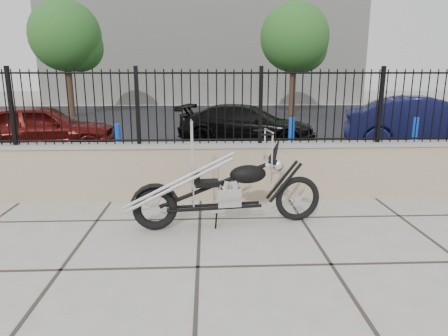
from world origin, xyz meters
TOP-DOWN VIEW (x-y plane):
  - ground_plane at (0.00, 0.00)m, footprint 90.00×90.00m
  - parking_lot at (0.00, 12.50)m, footprint 30.00×30.00m
  - retaining_wall at (0.00, 2.50)m, footprint 14.00×0.36m
  - iron_fence at (0.00, 2.50)m, footprint 14.00×0.08m
  - background_building at (0.00, 26.50)m, footprint 22.00×6.00m
  - chopper_motorcycle at (0.36, 1.25)m, footprint 2.57×0.78m
  - car_red at (-4.31, 6.83)m, footprint 4.03×2.20m
  - car_black at (1.31, 7.76)m, footprint 4.40×2.76m
  - car_blue at (6.27, 6.76)m, footprint 4.73×2.85m
  - bollard_a at (-1.83, 4.68)m, footprint 0.14×0.14m
  - bollard_b at (2.02, 4.77)m, footprint 0.15×0.15m
  - bollard_c at (5.12, 5.26)m, footprint 0.16×0.16m
  - tree_left at (-6.58, 16.20)m, footprint 3.37×3.37m
  - tree_right at (4.42, 16.10)m, footprint 3.33×3.33m

SIDE VIEW (x-z plane):
  - ground_plane at x=0.00m, z-range 0.00..0.00m
  - parking_lot at x=0.00m, z-range 0.00..0.00m
  - retaining_wall at x=0.00m, z-range 0.00..0.96m
  - bollard_a at x=-1.83m, z-range 0.00..1.02m
  - bollard_c at x=5.12m, z-range 0.00..1.07m
  - bollard_b at x=2.02m, z-range 0.00..1.13m
  - car_black at x=1.31m, z-range 0.00..1.19m
  - car_red at x=-4.31m, z-range 0.00..1.30m
  - car_blue at x=6.27m, z-range 0.00..1.47m
  - chopper_motorcycle at x=0.36m, z-range 0.00..1.52m
  - iron_fence at x=0.00m, z-range 0.96..2.16m
  - tree_right at x=4.42m, z-range 1.12..6.74m
  - tree_left at x=-6.58m, z-range 1.14..6.82m
  - background_building at x=0.00m, z-range 0.00..8.00m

